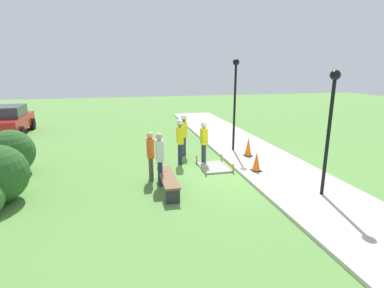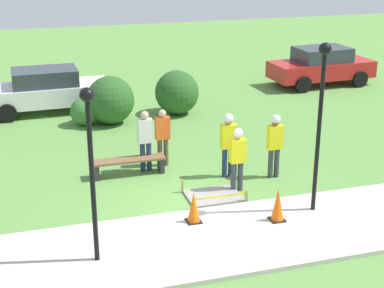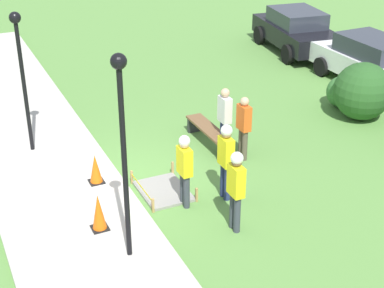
{
  "view_description": "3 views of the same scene",
  "coord_description": "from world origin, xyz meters",
  "px_view_note": "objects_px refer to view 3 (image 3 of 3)",
  "views": [
    {
      "loc": [
        -9.62,
        3.94,
        3.71
      ],
      "look_at": [
        0.84,
        1.51,
        0.96
      ],
      "focal_mm": 28.0,
      "sensor_mm": 36.0,
      "label": 1
    },
    {
      "loc": [
        -3.68,
        -12.04,
        6.31
      ],
      "look_at": [
        0.57,
        2.07,
        0.96
      ],
      "focal_mm": 55.0,
      "sensor_mm": 36.0,
      "label": 2
    },
    {
      "loc": [
        11.43,
        -3.58,
        6.95
      ],
      "look_at": [
        0.22,
        1.63,
        0.81
      ],
      "focal_mm": 55.0,
      "sensor_mm": 36.0,
      "label": 3
    }
  ],
  "objects_px": {
    "parked_car_white": "(372,61)",
    "parked_car_black": "(296,30)",
    "park_bench": "(209,133)",
    "bystander_in_orange_shirt": "(244,125)",
    "traffic_cone_far_patch": "(99,212)",
    "worker_supervisor": "(236,184)",
    "traffic_cone_near_patch": "(96,169)",
    "worker_assistant": "(226,155)",
    "worker_trainee": "(185,165)",
    "lamppost_far": "(21,61)",
    "bystander_in_gray_shirt": "(225,116)",
    "lamppost_near": "(123,131)"
  },
  "relations": [
    {
      "from": "parked_car_white",
      "to": "parked_car_black",
      "type": "xyz_separation_m",
      "value": [
        -4.18,
        -0.15,
        0.01
      ]
    },
    {
      "from": "park_bench",
      "to": "parked_car_black",
      "type": "distance_m",
      "value": 8.93
    },
    {
      "from": "park_bench",
      "to": "bystander_in_orange_shirt",
      "type": "relative_size",
      "value": 1.2
    },
    {
      "from": "traffic_cone_far_patch",
      "to": "worker_supervisor",
      "type": "relative_size",
      "value": 0.45
    },
    {
      "from": "traffic_cone_near_patch",
      "to": "worker_assistant",
      "type": "bearing_deg",
      "value": 55.13
    },
    {
      "from": "park_bench",
      "to": "worker_assistant",
      "type": "relative_size",
      "value": 1.11
    },
    {
      "from": "worker_assistant",
      "to": "worker_trainee",
      "type": "relative_size",
      "value": 1.06
    },
    {
      "from": "lamppost_far",
      "to": "parked_car_white",
      "type": "bearing_deg",
      "value": 91.32
    },
    {
      "from": "worker_assistant",
      "to": "parked_car_black",
      "type": "height_order",
      "value": "worker_assistant"
    },
    {
      "from": "traffic_cone_near_patch",
      "to": "parked_car_white",
      "type": "height_order",
      "value": "parked_car_white"
    },
    {
      "from": "traffic_cone_far_patch",
      "to": "worker_trainee",
      "type": "height_order",
      "value": "worker_trainee"
    },
    {
      "from": "traffic_cone_far_patch",
      "to": "parked_car_white",
      "type": "height_order",
      "value": "parked_car_white"
    },
    {
      "from": "bystander_in_gray_shirt",
      "to": "worker_supervisor",
      "type": "bearing_deg",
      "value": -24.15
    },
    {
      "from": "parked_car_white",
      "to": "lamppost_far",
      "type": "bearing_deg",
      "value": -89.86
    },
    {
      "from": "parked_car_white",
      "to": "lamppost_near",
      "type": "bearing_deg",
      "value": -63.29
    },
    {
      "from": "worker_assistant",
      "to": "bystander_in_orange_shirt",
      "type": "height_order",
      "value": "worker_assistant"
    },
    {
      "from": "bystander_in_orange_shirt",
      "to": "lamppost_near",
      "type": "height_order",
      "value": "lamppost_near"
    },
    {
      "from": "lamppost_far",
      "to": "parked_car_white",
      "type": "relative_size",
      "value": 0.77
    },
    {
      "from": "lamppost_far",
      "to": "parked_car_white",
      "type": "xyz_separation_m",
      "value": [
        -0.26,
        11.15,
        -1.64
      ]
    },
    {
      "from": "lamppost_far",
      "to": "bystander_in_gray_shirt",
      "type": "bearing_deg",
      "value": 65.98
    },
    {
      "from": "park_bench",
      "to": "parked_car_white",
      "type": "distance_m",
      "value": 7.05
    },
    {
      "from": "lamppost_near",
      "to": "lamppost_far",
      "type": "distance_m",
      "value": 5.29
    },
    {
      "from": "bystander_in_orange_shirt",
      "to": "lamppost_near",
      "type": "distance_m",
      "value": 5.08
    },
    {
      "from": "traffic_cone_far_patch",
      "to": "parked_car_white",
      "type": "xyz_separation_m",
      "value": [
        -4.43,
        10.62,
        0.33
      ]
    },
    {
      "from": "bystander_in_gray_shirt",
      "to": "worker_trainee",
      "type": "bearing_deg",
      "value": -45.54
    },
    {
      "from": "worker_supervisor",
      "to": "bystander_in_gray_shirt",
      "type": "height_order",
      "value": "worker_supervisor"
    },
    {
      "from": "parked_car_black",
      "to": "bystander_in_orange_shirt",
      "type": "bearing_deg",
      "value": -34.05
    },
    {
      "from": "parked_car_black",
      "to": "bystander_in_gray_shirt",
      "type": "bearing_deg",
      "value": -37.48
    },
    {
      "from": "traffic_cone_near_patch",
      "to": "bystander_in_gray_shirt",
      "type": "xyz_separation_m",
      "value": [
        -0.32,
        3.5,
        0.54
      ]
    },
    {
      "from": "traffic_cone_far_patch",
      "to": "lamppost_far",
      "type": "relative_size",
      "value": 0.22
    },
    {
      "from": "parked_car_white",
      "to": "bystander_in_gray_shirt",
      "type": "bearing_deg",
      "value": -72.36
    },
    {
      "from": "worker_assistant",
      "to": "bystander_in_orange_shirt",
      "type": "relative_size",
      "value": 1.08
    },
    {
      "from": "bystander_in_gray_shirt",
      "to": "parked_car_black",
      "type": "relative_size",
      "value": 0.39
    },
    {
      "from": "worker_trainee",
      "to": "bystander_in_gray_shirt",
      "type": "xyz_separation_m",
      "value": [
        -1.95,
        1.99,
        -0.01
      ]
    },
    {
      "from": "worker_trainee",
      "to": "parked_car_white",
      "type": "distance_m",
      "value": 9.6
    },
    {
      "from": "traffic_cone_near_patch",
      "to": "worker_trainee",
      "type": "xyz_separation_m",
      "value": [
        1.62,
        1.51,
        0.55
      ]
    },
    {
      "from": "parked_car_white",
      "to": "traffic_cone_far_patch",
      "type": "bearing_deg",
      "value": -68.53
    },
    {
      "from": "park_bench",
      "to": "worker_supervisor",
      "type": "bearing_deg",
      "value": -18.8
    },
    {
      "from": "park_bench",
      "to": "worker_assistant",
      "type": "distance_m",
      "value": 2.79
    },
    {
      "from": "bystander_in_gray_shirt",
      "to": "lamppost_far",
      "type": "height_order",
      "value": "lamppost_far"
    },
    {
      "from": "traffic_cone_near_patch",
      "to": "lamppost_far",
      "type": "height_order",
      "value": "lamppost_far"
    },
    {
      "from": "traffic_cone_far_patch",
      "to": "worker_supervisor",
      "type": "height_order",
      "value": "worker_supervisor"
    },
    {
      "from": "worker_trainee",
      "to": "bystander_in_gray_shirt",
      "type": "distance_m",
      "value": 2.78
    },
    {
      "from": "traffic_cone_near_patch",
      "to": "parked_car_black",
      "type": "bearing_deg",
      "value": 124.11
    },
    {
      "from": "lamppost_near",
      "to": "worker_assistant",
      "type": "bearing_deg",
      "value": 113.88
    },
    {
      "from": "traffic_cone_near_patch",
      "to": "worker_trainee",
      "type": "relative_size",
      "value": 0.42
    },
    {
      "from": "traffic_cone_near_patch",
      "to": "parked_car_black",
      "type": "distance_m",
      "value": 12.07
    },
    {
      "from": "park_bench",
      "to": "parked_car_white",
      "type": "bearing_deg",
      "value": 104.41
    },
    {
      "from": "park_bench",
      "to": "worker_assistant",
      "type": "height_order",
      "value": "worker_assistant"
    },
    {
      "from": "worker_trainee",
      "to": "parked_car_black",
      "type": "height_order",
      "value": "worker_trainee"
    }
  ]
}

